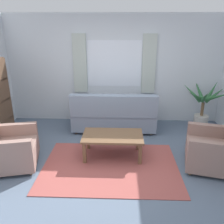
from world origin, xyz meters
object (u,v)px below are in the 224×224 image
object	(u,v)px
coffee_table	(113,138)
potted_plant	(203,107)
couch	(114,115)
armchair_right	(215,149)
armchair_left	(8,148)

from	to	relation	value
coffee_table	potted_plant	xyz separation A→B (m)	(2.05, 1.36, 0.16)
couch	armchair_right	bearing A→B (deg)	139.78
armchair_left	potted_plant	size ratio (longest dim) A/B	0.80
armchair_right	armchair_left	bearing A→B (deg)	-74.66
couch	armchair_left	bearing A→B (deg)	41.89
couch	armchair_left	size ratio (longest dim) A/B	1.89
couch	coffee_table	world-z (taller)	couch
couch	potted_plant	bearing A→B (deg)	-175.63
armchair_left	coffee_table	world-z (taller)	armchair_left
armchair_right	potted_plant	size ratio (longest dim) A/B	0.80
armchair_left	armchair_right	world-z (taller)	same
couch	armchair_left	xyz separation A→B (m)	(-1.77, -1.59, -0.01)
armchair_left	coffee_table	xyz separation A→B (m)	(1.79, 0.39, 0.03)
couch	potted_plant	size ratio (longest dim) A/B	1.51
couch	armchair_right	xyz separation A→B (m)	(1.77, -1.50, -0.01)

